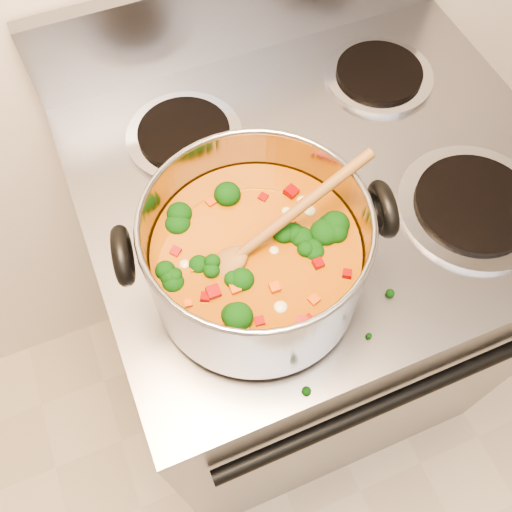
{
  "coord_description": "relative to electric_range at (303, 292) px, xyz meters",
  "views": [
    {
      "loc": [
        -0.34,
        0.67,
        1.66
      ],
      "look_at": [
        -0.2,
        1.01,
        1.01
      ],
      "focal_mm": 40.0,
      "sensor_mm": 36.0,
      "label": 1
    }
  ],
  "objects": [
    {
      "name": "electric_range",
      "position": [
        0.0,
        0.0,
        0.0
      ],
      "size": [
        0.78,
        0.7,
        1.08
      ],
      "color": "gray",
      "rests_on": "ground"
    },
    {
      "name": "stockpot",
      "position": [
        -0.18,
        -0.15,
        0.54
      ],
      "size": [
        0.35,
        0.29,
        0.17
      ],
      "rotation": [
        0.0,
        0.0,
        -0.18
      ],
      "color": "#98989F",
      "rests_on": "electric_range"
    },
    {
      "name": "wooden_spoon",
      "position": [
        -0.17,
        -0.15,
        0.58
      ],
      "size": [
        0.25,
        0.07,
        0.11
      ],
      "rotation": [
        0.0,
        0.0,
        0.17
      ],
      "color": "brown",
      "rests_on": "stockpot"
    },
    {
      "name": "cooktop_crumbs",
      "position": [
        -0.13,
        -0.11,
        0.46
      ],
      "size": [
        0.38,
        0.29,
        0.01
      ],
      "color": "black",
      "rests_on": "electric_range"
    }
  ]
}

